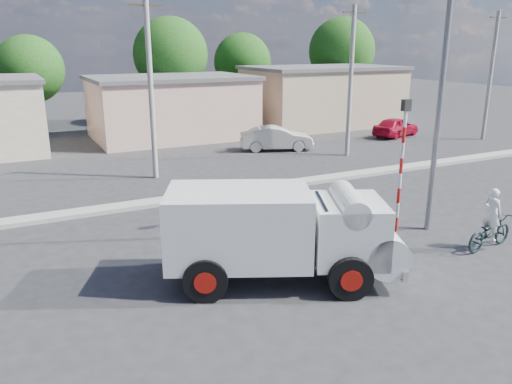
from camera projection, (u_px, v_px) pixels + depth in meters
name	position (u px, v px, depth m)	size (l,w,h in m)	color
ground_plane	(344.00, 267.00, 13.98)	(120.00, 120.00, 0.00)	#2B2B2E
median	(229.00, 192.00, 20.81)	(40.00, 0.80, 0.16)	#99968E
truck	(284.00, 231.00, 12.81)	(6.34, 4.47, 2.48)	black
bicycle	(489.00, 232.00, 15.11)	(0.70, 2.01, 1.06)	black
cyclist	(491.00, 223.00, 15.03)	(0.59, 0.39, 1.61)	white
car_cream	(276.00, 138.00, 29.32)	(1.48, 4.24, 1.40)	beige
car_red	(396.00, 127.00, 33.71)	(1.55, 3.85, 1.31)	#AE0A25
traffic_pole	(402.00, 155.00, 15.91)	(0.28, 0.18, 4.36)	red
streetlight	(439.00, 79.00, 15.38)	(2.34, 0.22, 9.00)	slate
building_row	(158.00, 106.00, 32.69)	(37.80, 7.30, 4.44)	beige
tree_row	(166.00, 58.00, 38.55)	(43.62, 7.43, 8.42)	#38281E
utility_poles	(256.00, 85.00, 24.50)	(35.40, 0.24, 8.00)	#99968E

